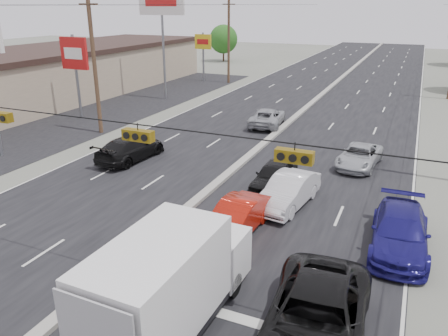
{
  "coord_description": "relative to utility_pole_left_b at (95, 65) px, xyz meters",
  "views": [
    {
      "loc": [
        9.23,
        -10.93,
        9.29
      ],
      "look_at": [
        1.65,
        6.34,
        2.2
      ],
      "focal_mm": 35.0,
      "sensor_mm": 36.0,
      "label": 1
    }
  ],
  "objects": [
    {
      "name": "tan_sedan",
      "position": [
        14.56,
        -16.43,
        -4.31
      ],
      "size": [
        2.54,
        5.61,
        1.59
      ],
      "primitive_type": "imported",
      "rotation": [
        0.0,
        0.0,
        0.06
      ],
      "color": "olive",
      "rests_on": "ground"
    },
    {
      "name": "traffic_signals",
      "position": [
        13.9,
        -15.0,
        0.39
      ],
      "size": [
        25.0,
        0.3,
        0.54
      ],
      "color": "black",
      "rests_on": "ground"
    },
    {
      "name": "parking_lot",
      "position": [
        -4.5,
        10.0,
        -5.11
      ],
      "size": [
        10.0,
        42.0,
        0.02
      ],
      "primitive_type": "cube",
      "color": "black",
      "rests_on": "ground"
    },
    {
      "name": "tree_left_far",
      "position": [
        -9.5,
        45.0,
        -1.39
      ],
      "size": [
        4.8,
        4.8,
        6.12
      ],
      "color": "#382619",
      "rests_on": "ground"
    },
    {
      "name": "queue_car_a",
      "position": [
        15.5,
        -5.1,
        -4.38
      ],
      "size": [
        1.79,
        4.28,
        1.45
      ],
      "primitive_type": "imported",
      "rotation": [
        0.0,
        0.0,
        -0.02
      ],
      "color": "black",
      "rests_on": "ground"
    },
    {
      "name": "pole_sign_mid",
      "position": [
        -4.5,
        3.0,
        0.01
      ],
      "size": [
        2.6,
        0.25,
        7.0
      ],
      "color": "slate",
      "rests_on": "ground"
    },
    {
      "name": "road_surface",
      "position": [
        12.5,
        15.0,
        -5.11
      ],
      "size": [
        20.0,
        160.0,
        0.02
      ],
      "primitive_type": "cube",
      "color": "black",
      "rests_on": "ground"
    },
    {
      "name": "red_sedan",
      "position": [
        15.5,
        -10.46,
        -4.38
      ],
      "size": [
        1.84,
        4.51,
        1.45
      ],
      "primitive_type": "imported",
      "rotation": [
        0.0,
        0.0,
        -0.07
      ],
      "color": "#A9160A",
      "rests_on": "ground"
    },
    {
      "name": "center_median",
      "position": [
        12.5,
        15.0,
        -5.01
      ],
      "size": [
        0.5,
        160.0,
        0.2
      ],
      "primitive_type": "cube",
      "color": "gray",
      "rests_on": "ground"
    },
    {
      "name": "strip_mall",
      "position": [
        -13.5,
        10.0,
        -2.81
      ],
      "size": [
        12.0,
        42.0,
        4.6
      ],
      "primitive_type": "cube",
      "color": "tan",
      "rests_on": "ground"
    },
    {
      "name": "queue_car_b",
      "position": [
        16.79,
        -6.89,
        -4.34
      ],
      "size": [
        2.25,
        4.86,
        1.54
      ],
      "primitive_type": "imported",
      "rotation": [
        0.0,
        0.0,
        -0.13
      ],
      "color": "silver",
      "rests_on": "ground"
    },
    {
      "name": "queue_car_c",
      "position": [
        19.2,
        0.28,
        -4.47
      ],
      "size": [
        2.61,
        4.79,
        1.27
      ],
      "primitive_type": "imported",
      "rotation": [
        0.0,
        0.0,
        -0.11
      ],
      "color": "#A6A9AD",
      "rests_on": "ground"
    },
    {
      "name": "queue_car_d",
      "position": [
        21.97,
        -9.03,
        -4.33
      ],
      "size": [
        2.37,
        5.42,
        1.55
      ],
      "primitive_type": "imported",
      "rotation": [
        0.0,
        0.0,
        0.04
      ],
      "color": "navy",
      "rests_on": "ground"
    },
    {
      "name": "box_truck",
      "position": [
        16.0,
        -16.73,
        -3.4
      ],
      "size": [
        2.46,
        6.62,
        3.33
      ],
      "rotation": [
        0.0,
        0.0,
        -0.02
      ],
      "color": "black",
      "rests_on": "ground"
    },
    {
      "name": "oncoming_far",
      "position": [
        11.1,
        7.05,
        -4.39
      ],
      "size": [
        3.03,
        5.42,
        1.43
      ],
      "primitive_type": "imported",
      "rotation": [
        0.0,
        0.0,
        3.27
      ],
      "color": "#979A9E",
      "rests_on": "ground"
    },
    {
      "name": "utility_pole_left_c",
      "position": [
        0.0,
        25.0,
        0.0
      ],
      "size": [
        1.6,
        0.3,
        10.0
      ],
      "color": "#422D1E",
      "rests_on": "ground"
    },
    {
      "name": "pole_sign_far",
      "position": [
        -3.5,
        25.0,
        -0.7
      ],
      "size": [
        2.2,
        0.25,
        6.0
      ],
      "color": "slate",
      "rests_on": "ground"
    },
    {
      "name": "oncoming_near",
      "position": [
        5.8,
        -4.33,
        -4.36
      ],
      "size": [
        2.51,
        5.33,
        1.5
      ],
      "primitive_type": "imported",
      "rotation": [
        0.0,
        0.0,
        3.06
      ],
      "color": "black",
      "rests_on": "ground"
    },
    {
      "name": "pole_sign_billboard",
      "position": [
        -2.0,
        13.0,
        3.76
      ],
      "size": [
        5.0,
        0.25,
        11.0
      ],
      "color": "slate",
      "rests_on": "ground"
    },
    {
      "name": "ground",
      "position": [
        12.5,
        -15.0,
        -5.11
      ],
      "size": [
        200.0,
        200.0,
        0.0
      ],
      "primitive_type": "plane",
      "color": "#606356",
      "rests_on": "ground"
    },
    {
      "name": "black_suv",
      "position": [
        20.07,
        -15.65,
        -4.25
      ],
      "size": [
        3.27,
        6.37,
        1.72
      ],
      "primitive_type": "imported",
      "rotation": [
        0.0,
        0.0,
        0.07
      ],
      "color": "black",
      "rests_on": "ground"
    },
    {
      "name": "utility_pole_left_b",
      "position": [
        0.0,
        0.0,
        0.0
      ],
      "size": [
        1.6,
        0.3,
        10.0
      ],
      "color": "#422D1E",
      "rests_on": "ground"
    }
  ]
}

